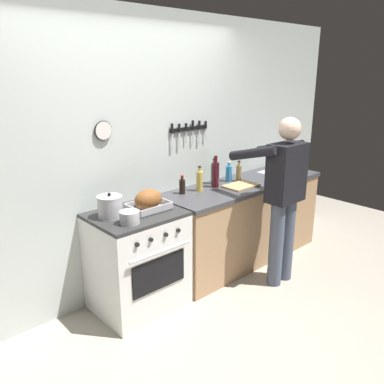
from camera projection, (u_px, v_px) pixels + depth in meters
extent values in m
plane|color=#A89E8E|center=(236.00, 347.00, 3.09)|extent=(8.00, 8.00, 0.00)
cube|color=silver|center=(131.00, 157.00, 3.66)|extent=(6.00, 0.10, 2.60)
cube|color=black|center=(189.00, 129.00, 3.98)|extent=(0.49, 0.02, 0.04)
cube|color=silver|center=(172.00, 142.00, 3.86)|extent=(0.02, 0.00, 0.17)
cube|color=black|center=(172.00, 128.00, 3.82)|extent=(0.02, 0.02, 0.09)
cube|color=silver|center=(179.00, 140.00, 3.92)|extent=(0.02, 0.00, 0.15)
cube|color=black|center=(179.00, 128.00, 3.88)|extent=(0.02, 0.02, 0.08)
cube|color=silver|center=(186.00, 137.00, 3.97)|extent=(0.02, 0.00, 0.11)
cube|color=black|center=(186.00, 127.00, 3.94)|extent=(0.02, 0.02, 0.08)
cube|color=silver|center=(193.00, 137.00, 4.03)|extent=(0.02, 0.00, 0.13)
cube|color=black|center=(193.00, 125.00, 4.00)|extent=(0.02, 0.02, 0.10)
cube|color=silver|center=(199.00, 136.00, 4.09)|extent=(0.02, 0.00, 0.14)
cube|color=black|center=(199.00, 125.00, 4.06)|extent=(0.02, 0.02, 0.09)
cube|color=silver|center=(206.00, 134.00, 4.15)|extent=(0.02, 0.00, 0.11)
cube|color=black|center=(206.00, 125.00, 4.12)|extent=(0.02, 0.02, 0.08)
cylinder|color=white|center=(103.00, 131.00, 3.33)|extent=(0.15, 0.02, 0.15)
torus|color=black|center=(103.00, 131.00, 3.33)|extent=(0.17, 0.02, 0.17)
cube|color=tan|center=(242.00, 223.00, 4.43)|extent=(2.00, 0.62, 0.86)
cube|color=#3D3D42|center=(244.00, 184.00, 4.30)|extent=(2.03, 0.65, 0.04)
cube|color=#B2B5B7|center=(279.00, 176.00, 4.76)|extent=(0.44, 0.36, 0.11)
cube|color=white|center=(137.00, 262.00, 3.52)|extent=(0.76, 0.62, 0.87)
cube|color=black|center=(159.00, 274.00, 3.29)|extent=(0.53, 0.01, 0.28)
cube|color=#2D2D2D|center=(135.00, 215.00, 3.38)|extent=(0.76, 0.62, 0.03)
cylinder|color=black|center=(137.00, 245.00, 3.06)|extent=(0.04, 0.02, 0.04)
cylinder|color=black|center=(151.00, 240.00, 3.14)|extent=(0.04, 0.02, 0.04)
cylinder|color=black|center=(166.00, 235.00, 3.24)|extent=(0.04, 0.02, 0.04)
cylinder|color=black|center=(178.00, 230.00, 3.32)|extent=(0.04, 0.02, 0.04)
cylinder|color=silver|center=(161.00, 252.00, 3.21)|extent=(0.61, 0.02, 0.02)
cylinder|color=#4C566B|center=(276.00, 244.00, 3.89)|extent=(0.14, 0.14, 0.86)
cylinder|color=#4C566B|center=(287.00, 239.00, 4.00)|extent=(0.14, 0.14, 0.86)
cube|color=black|center=(287.00, 173.00, 3.74)|extent=(0.38, 0.22, 0.56)
sphere|color=beige|center=(290.00, 129.00, 3.61)|extent=(0.21, 0.21, 0.21)
cylinder|color=black|center=(253.00, 153.00, 3.72)|extent=(0.09, 0.55, 0.22)
cylinder|color=black|center=(280.00, 148.00, 3.99)|extent=(0.09, 0.55, 0.22)
cube|color=#B7B7BC|center=(149.00, 209.00, 3.45)|extent=(0.34, 0.25, 0.01)
cube|color=#B7B7BC|center=(157.00, 209.00, 3.35)|extent=(0.34, 0.01, 0.05)
cube|color=#B7B7BC|center=(140.00, 202.00, 3.53)|extent=(0.34, 0.01, 0.05)
cube|color=#B7B7BC|center=(132.00, 210.00, 3.33)|extent=(0.01, 0.25, 0.05)
cube|color=#B7B7BC|center=(164.00, 202.00, 3.55)|extent=(0.01, 0.25, 0.05)
ellipsoid|color=brown|center=(148.00, 199.00, 3.42)|extent=(0.26, 0.19, 0.18)
cylinder|color=#B7B7BC|center=(110.00, 207.00, 3.26)|extent=(0.20, 0.20, 0.17)
cylinder|color=#B2B2B7|center=(109.00, 197.00, 3.23)|extent=(0.21, 0.21, 0.01)
sphere|color=black|center=(109.00, 194.00, 3.23)|extent=(0.03, 0.03, 0.03)
cylinder|color=#B7B7BC|center=(130.00, 217.00, 3.14)|extent=(0.16, 0.16, 0.10)
cube|color=tan|center=(241.00, 186.00, 4.14)|extent=(0.36, 0.24, 0.02)
cylinder|color=#338CCC|center=(229.00, 174.00, 4.33)|extent=(0.07, 0.07, 0.17)
cylinder|color=#338CCC|center=(229.00, 164.00, 4.30)|extent=(0.03, 0.03, 0.04)
cylinder|color=white|center=(229.00, 162.00, 4.29)|extent=(0.04, 0.04, 0.01)
cylinder|color=black|center=(182.00, 187.00, 3.89)|extent=(0.06, 0.06, 0.14)
cylinder|color=black|center=(182.00, 178.00, 3.86)|extent=(0.03, 0.03, 0.03)
cylinder|color=#B21919|center=(182.00, 176.00, 3.86)|extent=(0.03, 0.03, 0.01)
cylinder|color=#385623|center=(214.00, 174.00, 4.23)|extent=(0.07, 0.07, 0.21)
cylinder|color=#385623|center=(214.00, 162.00, 4.19)|extent=(0.03, 0.03, 0.05)
cylinder|color=black|center=(214.00, 159.00, 4.18)|extent=(0.04, 0.04, 0.01)
cylinder|color=#997F4C|center=(239.00, 173.00, 4.32)|extent=(0.06, 0.06, 0.18)
cylinder|color=#997F4C|center=(239.00, 164.00, 4.29)|extent=(0.03, 0.03, 0.04)
cylinder|color=black|center=(239.00, 161.00, 4.29)|extent=(0.03, 0.03, 0.01)
cylinder|color=#47141E|center=(215.00, 175.00, 4.10)|extent=(0.08, 0.08, 0.26)
cylinder|color=#47141E|center=(216.00, 160.00, 4.05)|extent=(0.03, 0.03, 0.06)
cylinder|color=maroon|center=(216.00, 156.00, 4.04)|extent=(0.04, 0.04, 0.01)
cylinder|color=gold|center=(199.00, 181.00, 3.98)|extent=(0.07, 0.07, 0.20)
cylinder|color=gold|center=(200.00, 170.00, 3.94)|extent=(0.03, 0.03, 0.04)
cylinder|color=black|center=(200.00, 167.00, 3.93)|extent=(0.03, 0.03, 0.01)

